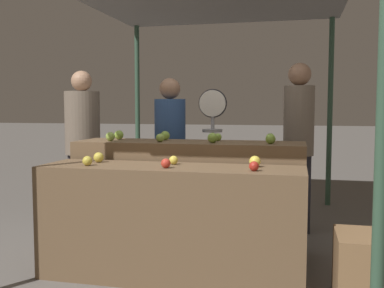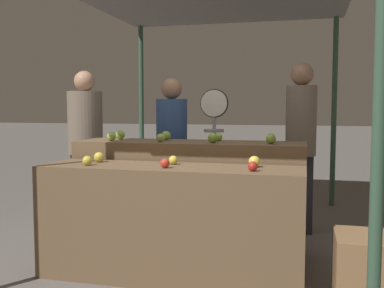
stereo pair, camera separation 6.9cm
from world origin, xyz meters
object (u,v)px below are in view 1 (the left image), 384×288
at_px(person_customer_left, 83,137).
at_px(person_customer_right, 299,134).
at_px(produce_scale, 213,130).
at_px(person_vendor_at_scale, 170,145).
at_px(wooden_crate_side, 372,269).

xyz_separation_m(person_customer_left, person_customer_right, (2.36, 0.19, 0.06)).
relative_size(produce_scale, person_customer_left, 0.87).
height_order(produce_scale, person_vendor_at_scale, person_vendor_at_scale).
distance_m(produce_scale, person_customer_right, 0.93).
relative_size(person_vendor_at_scale, person_customer_right, 0.91).
height_order(person_vendor_at_scale, person_customer_left, person_customer_left).
xyz_separation_m(produce_scale, person_customer_left, (-1.52, 0.19, -0.11)).
bearing_deg(person_customer_right, person_vendor_at_scale, -5.36).
height_order(produce_scale, wooden_crate_side, produce_scale).
bearing_deg(person_vendor_at_scale, person_customer_right, -173.77).
bearing_deg(produce_scale, person_customer_right, 24.63).
xyz_separation_m(person_customer_right, wooden_crate_side, (0.50, -1.65, -0.82)).
height_order(person_vendor_at_scale, person_customer_right, person_customer_right).
relative_size(produce_scale, person_customer_right, 0.85).
bearing_deg(wooden_crate_side, produce_scale, 136.55).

